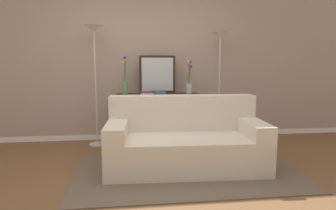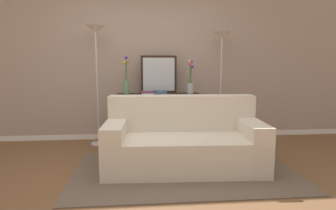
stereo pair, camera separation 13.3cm
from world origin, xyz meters
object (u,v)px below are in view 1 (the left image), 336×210
at_px(console_table, 158,109).
at_px(floor_lamp_right, 220,56).
at_px(floor_lamp_left, 95,52).
at_px(vase_short_flowers, 189,80).
at_px(vase_tall_flowers, 125,83).
at_px(fruit_bowl, 160,92).
at_px(wall_mirror, 157,74).
at_px(book_stack, 147,93).
at_px(couch, 185,143).
at_px(book_row_under_console, 136,140).

relative_size(console_table, floor_lamp_right, 0.73).
relative_size(floor_lamp_left, vase_short_flowers, 3.42).
height_order(console_table, vase_tall_flowers, vase_tall_flowers).
bearing_deg(fruit_bowl, vase_short_flowers, 12.64).
bearing_deg(wall_mirror, book_stack, -127.54).
relative_size(floor_lamp_right, fruit_bowl, 9.18).
distance_m(couch, book_row_under_console, 1.33).
relative_size(vase_tall_flowers, fruit_bowl, 3.06).
bearing_deg(book_row_under_console, floor_lamp_right, 0.49).
distance_m(vase_tall_flowers, book_row_under_console, 0.95).
relative_size(couch, book_stack, 9.28).
bearing_deg(floor_lamp_right, fruit_bowl, -173.31).
height_order(fruit_bowl, book_row_under_console, fruit_bowl).
bearing_deg(wall_mirror, book_row_under_console, -159.19).
distance_m(console_table, vase_short_flowers, 0.70).
bearing_deg(floor_lamp_left, couch, -44.10).
height_order(couch, fruit_bowl, couch).
relative_size(fruit_bowl, book_stack, 0.93).
relative_size(floor_lamp_left, floor_lamp_right, 1.04).
xyz_separation_m(floor_lamp_right, vase_short_flowers, (-0.51, -0.01, -0.39)).
xyz_separation_m(console_table, wall_mirror, (0.01, 0.14, 0.56)).
xyz_separation_m(couch, floor_lamp_left, (-1.21, 1.17, 1.16)).
distance_m(floor_lamp_left, wall_mirror, 1.05).
bearing_deg(vase_tall_flowers, floor_lamp_right, -0.65).
bearing_deg(couch, vase_tall_flowers, 122.33).
bearing_deg(console_table, floor_lamp_left, 179.30).
distance_m(console_table, floor_lamp_left, 1.33).
height_order(floor_lamp_right, book_row_under_console, floor_lamp_right).
relative_size(console_table, wall_mirror, 2.16).
bearing_deg(console_table, couch, -78.44).
distance_m(vase_short_flowers, fruit_bowl, 0.53).
xyz_separation_m(vase_short_flowers, book_row_under_console, (-0.88, -0.00, -0.97)).
bearing_deg(floor_lamp_left, console_table, -0.70).
relative_size(vase_short_flowers, book_row_under_console, 1.55).
distance_m(couch, book_stack, 1.25).
bearing_deg(wall_mirror, fruit_bowl, -85.76).
bearing_deg(floor_lamp_right, floor_lamp_left, 180.00).
bearing_deg(book_stack, vase_short_flowers, 8.85).
distance_m(wall_mirror, book_stack, 0.42).
bearing_deg(vase_tall_flowers, book_row_under_console, -10.87).
xyz_separation_m(console_table, vase_tall_flowers, (-0.52, 0.03, 0.43)).
xyz_separation_m(couch, book_row_under_console, (-0.60, 1.16, -0.25)).
bearing_deg(floor_lamp_right, couch, -123.93).
relative_size(wall_mirror, fruit_bowl, 3.12).
distance_m(wall_mirror, book_row_under_console, 1.13).
bearing_deg(floor_lamp_right, book_stack, -174.50).
distance_m(console_table, book_row_under_console, 0.62).
relative_size(vase_tall_flowers, vase_short_flowers, 1.09).
xyz_separation_m(floor_lamp_left, vase_short_flowers, (1.49, -0.01, -0.45)).
bearing_deg(fruit_bowl, couch, -78.97).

